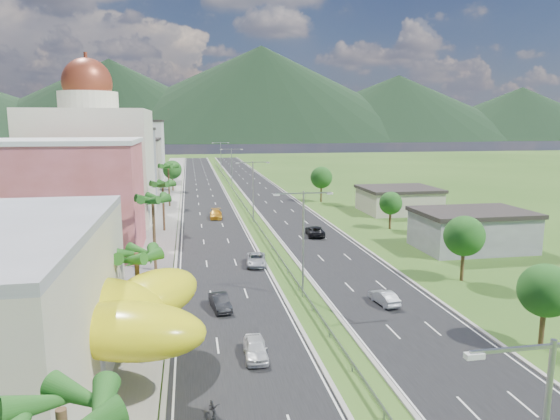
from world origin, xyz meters
TOP-DOWN VIEW (x-y plane):
  - ground at (0.00, 0.00)m, footprint 500.00×500.00m
  - road_left at (-7.50, 90.00)m, footprint 11.00×260.00m
  - road_right at (7.50, 90.00)m, footprint 11.00×260.00m
  - sidewalk_left at (-17.00, 90.00)m, footprint 7.00×260.00m
  - median_guardrail at (0.00, 71.99)m, footprint 0.10×216.06m
  - streetlight_median_b at (0.00, 10.00)m, footprint 6.04×0.25m
  - streetlight_median_c at (0.00, 50.00)m, footprint 6.04×0.25m
  - streetlight_median_d at (0.00, 95.00)m, footprint 6.04×0.25m
  - streetlight_median_e at (0.00, 140.00)m, footprint 6.04×0.25m
  - lime_canopy at (-20.00, -4.00)m, footprint 18.00×15.00m
  - pink_shophouse at (-28.00, 32.00)m, footprint 20.00×15.00m
  - domed_building at (-28.00, 55.00)m, footprint 20.00×20.00m
  - midrise_grey at (-27.00, 80.00)m, footprint 16.00×15.00m
  - midrise_beige at (-27.00, 102.00)m, footprint 16.00×15.00m
  - midrise_white at (-27.00, 125.00)m, footprint 16.00×15.00m
  - shed_near at (28.00, 25.00)m, footprint 15.00×10.00m
  - shed_far at (30.00, 55.00)m, footprint 14.00×12.00m
  - palm_tree_b at (-15.50, 2.00)m, footprint 3.60×3.60m
  - palm_tree_c at (-15.50, 22.00)m, footprint 3.60×3.60m
  - palm_tree_d at (-15.50, 45.00)m, footprint 3.60×3.60m
  - palm_tree_e at (-15.50, 70.00)m, footprint 3.60×3.60m
  - leafy_tree_lfar at (-15.50, 95.00)m, footprint 4.90×4.90m
  - leafy_tree_ra at (16.00, -5.00)m, footprint 4.20×4.20m
  - leafy_tree_rb at (19.00, 12.00)m, footprint 4.55×4.55m
  - leafy_tree_rc at (22.00, 40.00)m, footprint 3.85×3.85m
  - leafy_tree_rd at (18.00, 70.00)m, footprint 4.90×4.90m
  - mountain_ridge at (60.00, 450.00)m, footprint 860.00×140.00m
  - car_white_near_left at (-6.58, -2.60)m, footprint 1.86×4.33m
  - car_dark_left at (-8.61, 7.94)m, footprint 2.14×4.53m
  - car_silver_mid_left at (-3.20, 22.28)m, footprint 3.00×5.45m
  - car_yellow_far_left at (-6.48, 54.57)m, footprint 2.46×5.49m
  - car_silver_right at (7.42, 6.42)m, footprint 1.99×4.27m
  - car_dark_far_right at (8.16, 36.98)m, footprint 3.19×5.90m
  - motorcycle at (-10.14, -9.75)m, footprint 0.76×1.95m

SIDE VIEW (x-z plane):
  - ground at x=0.00m, z-range 0.00..0.00m
  - mountain_ridge at x=60.00m, z-range -45.00..45.00m
  - road_left at x=-7.50m, z-range 0.00..0.04m
  - road_right at x=7.50m, z-range 0.00..0.04m
  - sidewalk_left at x=-17.00m, z-range 0.00..0.12m
  - median_guardrail at x=0.00m, z-range 0.24..1.00m
  - motorcycle at x=-10.14m, z-range 0.04..1.25m
  - car_silver_right at x=7.42m, z-range 0.04..1.39m
  - car_dark_left at x=-8.61m, z-range 0.04..1.48m
  - car_silver_mid_left at x=-3.20m, z-range 0.04..1.49m
  - car_white_near_left at x=-6.58m, z-range 0.04..1.50m
  - car_yellow_far_left at x=-6.48m, z-range 0.04..1.60m
  - car_dark_far_right at x=8.16m, z-range 0.04..1.61m
  - shed_far at x=30.00m, z-range 0.00..4.40m
  - shed_near at x=28.00m, z-range 0.00..5.00m
  - leafy_tree_rc at x=22.00m, z-range 1.21..7.54m
  - leafy_tree_ra at x=16.00m, z-range 1.33..8.23m
  - lime_canopy at x=-20.00m, z-range 1.29..8.69m
  - leafy_tree_rb at x=19.00m, z-range 1.44..8.92m
  - leafy_tree_lfar at x=-15.50m, z-range 1.55..9.60m
  - leafy_tree_rd at x=18.00m, z-range 1.55..9.60m
  - midrise_beige at x=-27.00m, z-range 0.00..13.00m
  - streetlight_median_b at x=0.00m, z-range 1.25..12.25m
  - streetlight_median_c at x=0.00m, z-range 1.25..12.25m
  - streetlight_median_d at x=0.00m, z-range 1.25..12.25m
  - streetlight_median_e at x=0.00m, z-range 1.25..12.25m
  - palm_tree_b at x=-15.50m, z-range 3.01..11.11m
  - pink_shophouse at x=-28.00m, z-range 0.00..15.00m
  - palm_tree_d at x=-15.50m, z-range 3.24..11.84m
  - midrise_grey at x=-27.00m, z-range 0.00..16.00m
  - palm_tree_e at x=-15.50m, z-range 3.61..13.01m
  - palm_tree_c at x=-15.50m, z-range 3.70..13.30m
  - midrise_white at x=-27.00m, z-range 0.00..18.00m
  - domed_building at x=-28.00m, z-range -3.00..25.70m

